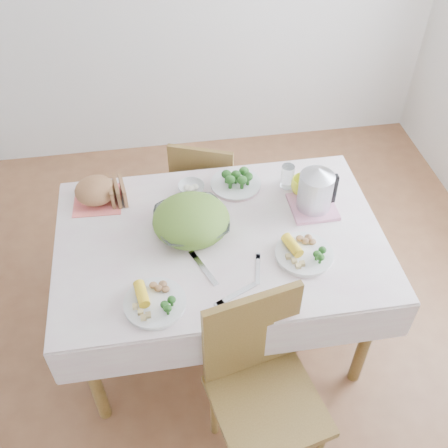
{
  "coord_description": "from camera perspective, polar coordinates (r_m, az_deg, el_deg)",
  "views": [
    {
      "loc": [
        -0.25,
        -1.65,
        2.5
      ],
      "look_at": [
        0.02,
        0.02,
        0.82
      ],
      "focal_mm": 42.0,
      "sensor_mm": 36.0,
      "label": 1
    }
  ],
  "objects": [
    {
      "name": "chair_far",
      "position": [
        3.15,
        -1.64,
        4.53
      ],
      "size": [
        0.49,
        0.49,
        0.84
      ],
      "primitive_type": "cube",
      "rotation": [
        0.0,
        0.0,
        2.77
      ],
      "color": "brown",
      "rests_on": "floor"
    },
    {
      "name": "electric_kettle",
      "position": [
        2.5,
        9.94,
        3.75
      ],
      "size": [
        0.17,
        0.17,
        0.23
      ],
      "primitive_type": "cylinder",
      "rotation": [
        0.0,
        0.0,
        0.06
      ],
      "color": "#B2B5BA",
      "rests_on": "pink_tray"
    },
    {
      "name": "dining_table",
      "position": [
        2.7,
        -0.36,
        -7.07
      ],
      "size": [
        1.4,
        0.9,
        0.75
      ],
      "primitive_type": "cube",
      "color": "brown",
      "rests_on": "floor"
    },
    {
      "name": "fork_right",
      "position": [
        2.28,
        3.71,
        -4.92
      ],
      "size": [
        0.06,
        0.17,
        0.0
      ],
      "primitive_type": "cube",
      "rotation": [
        0.0,
        0.0,
        -0.22
      ],
      "color": "silver",
      "rests_on": "tablecloth"
    },
    {
      "name": "bread_loaf",
      "position": [
        2.62,
        -13.77,
        3.47
      ],
      "size": [
        0.25,
        0.24,
        0.12
      ],
      "primitive_type": "ellipsoid",
      "rotation": [
        0.0,
        0.0,
        0.28
      ],
      "color": "brown",
      "rests_on": "napkin"
    },
    {
      "name": "napkin",
      "position": [
        2.66,
        -13.57,
        2.56
      ],
      "size": [
        0.24,
        0.24,
        0.0
      ],
      "primitive_type": "cube",
      "rotation": [
        0.0,
        0.0,
        -0.05
      ],
      "color": "#FF7067",
      "rests_on": "tablecloth"
    },
    {
      "name": "pink_tray",
      "position": [
        2.57,
        9.63,
        1.85
      ],
      "size": [
        0.22,
        0.22,
        0.02
      ],
      "primitive_type": "cube",
      "rotation": [
        0.0,
        0.0,
        0.01
      ],
      "color": "pink",
      "rests_on": "tablecloth"
    },
    {
      "name": "fork_left",
      "position": [
        2.28,
        -2.21,
        -4.87
      ],
      "size": [
        0.1,
        0.21,
        0.0
      ],
      "primitive_type": "cube",
      "rotation": [
        0.0,
        0.0,
        0.39
      ],
      "color": "silver",
      "rests_on": "tablecloth"
    },
    {
      "name": "knife",
      "position": [
        2.19,
        1.37,
        -7.63
      ],
      "size": [
        0.19,
        0.1,
        0.0
      ],
      "primitive_type": "cube",
      "rotation": [
        0.0,
        0.0,
        2.0
      ],
      "color": "silver",
      "rests_on": "tablecloth"
    },
    {
      "name": "dinner_plate_right",
      "position": [
        2.34,
        8.7,
        -3.26
      ],
      "size": [
        0.27,
        0.27,
        0.02
      ],
      "primitive_type": "cylinder",
      "rotation": [
        0.0,
        0.0,
        -0.06
      ],
      "color": "white",
      "rests_on": "tablecloth"
    },
    {
      "name": "broccoli_plate",
      "position": [
        2.66,
        1.28,
        4.33
      ],
      "size": [
        0.32,
        0.32,
        0.02
      ],
      "primitive_type": "cylinder",
      "rotation": [
        0.0,
        0.0,
        -0.29
      ],
      "color": "beige",
      "rests_on": "tablecloth"
    },
    {
      "name": "chair_near",
      "position": [
        2.27,
        4.77,
        -19.03
      ],
      "size": [
        0.51,
        0.51,
        0.95
      ],
      "primitive_type": "cube",
      "rotation": [
        0.0,
        0.0,
        0.21
      ],
      "color": "brown",
      "rests_on": "floor"
    },
    {
      "name": "floor",
      "position": [
        3.0,
        -0.32,
        -11.49
      ],
      "size": [
        3.6,
        3.6,
        0.0
      ],
      "primitive_type": "plane",
      "color": "brown",
      "rests_on": "ground"
    },
    {
      "name": "salad_bowl",
      "position": [
        2.41,
        -3.56,
        0.06
      ],
      "size": [
        0.38,
        0.38,
        0.08
      ],
      "primitive_type": "imported",
      "rotation": [
        0.0,
        0.0,
        0.15
      ],
      "color": "white",
      "rests_on": "tablecloth"
    },
    {
      "name": "fruit_bowl",
      "position": [
        2.63,
        -3.58,
        3.92
      ],
      "size": [
        0.16,
        0.16,
        0.04
      ],
      "primitive_type": "imported",
      "rotation": [
        0.0,
        0.0,
        0.26
      ],
      "color": "white",
      "rests_on": "tablecloth"
    },
    {
      "name": "glass_tumbler",
      "position": [
        2.64,
        6.92,
        5.22
      ],
      "size": [
        0.07,
        0.07,
        0.12
      ],
      "primitive_type": "cylinder",
      "rotation": [
        0.0,
        0.0,
        0.13
      ],
      "color": "white",
      "rests_on": "tablecloth"
    },
    {
      "name": "dinner_plate_left",
      "position": [
        2.17,
        -7.52,
        -8.53
      ],
      "size": [
        0.3,
        0.3,
        0.02
      ],
      "primitive_type": "cylinder",
      "rotation": [
        0.0,
        0.0,
        -0.18
      ],
      "color": "white",
      "rests_on": "tablecloth"
    },
    {
      "name": "tablecloth",
      "position": [
        2.41,
        -0.39,
        -1.46
      ],
      "size": [
        1.5,
        1.0,
        0.01
      ],
      "primitive_type": "cube",
      "color": "silver",
      "rests_on": "dining_table"
    },
    {
      "name": "yellow_mug",
      "position": [
        2.62,
        8.56,
        4.1
      ],
      "size": [
        0.15,
        0.15,
        0.09
      ],
      "primitive_type": "imported",
      "rotation": [
        0.0,
        0.0,
        -0.4
      ],
      "color": "yellow",
      "rests_on": "tablecloth"
    }
  ]
}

